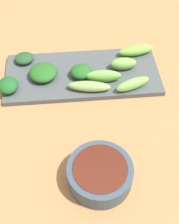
{
  "coord_description": "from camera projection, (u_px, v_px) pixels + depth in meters",
  "views": [
    {
      "loc": [
        -0.39,
        0.04,
        0.53
      ],
      "look_at": [
        -0.0,
        0.01,
        0.05
      ],
      "focal_mm": 49.28,
      "sensor_mm": 36.0,
      "label": 1
    }
  ],
  "objects": [
    {
      "name": "tabletop",
      "position": [
        92.0,
        123.0,
        0.65
      ],
      "size": [
        2.1,
        2.1,
        0.02
      ],
      "primitive_type": "cube",
      "color": "#A37145",
      "rests_on": "ground"
    },
    {
      "name": "sauce_bowl",
      "position": [
        99.0,
        173.0,
        0.54
      ],
      "size": [
        0.12,
        0.12,
        0.04
      ],
      "color": "#334554",
      "rests_on": "tabletop"
    },
    {
      "name": "broccoli_stalk_4",
      "position": [
        103.0,
        76.0,
        0.68
      ],
      "size": [
        0.03,
        0.08,
        0.03
      ],
      "primitive_type": "ellipsoid",
      "rotation": [
        0.0,
        0.0,
        -0.06
      ],
      "color": "#6BB84B",
      "rests_on": "serving_plate"
    },
    {
      "name": "broccoli_stalk_6",
      "position": [
        136.0,
        50.0,
        0.74
      ],
      "size": [
        0.04,
        0.09,
        0.03
      ],
      "primitive_type": "ellipsoid",
      "rotation": [
        0.0,
        0.0,
        0.15
      ],
      "color": "#71B03F",
      "rests_on": "serving_plate"
    },
    {
      "name": "broccoli_leafy_2",
      "position": [
        81.0,
        72.0,
        0.69
      ],
      "size": [
        0.05,
        0.05,
        0.03
      ],
      "primitive_type": "ellipsoid",
      "rotation": [
        0.0,
        0.0,
        0.05
      ],
      "color": "#205B21",
      "rests_on": "serving_plate"
    },
    {
      "name": "broccoli_stalk_0",
      "position": [
        123.0,
        64.0,
        0.71
      ],
      "size": [
        0.03,
        0.06,
        0.03
      ],
      "primitive_type": "ellipsoid",
      "rotation": [
        0.0,
        0.0,
        0.01
      ],
      "color": "#6DA447",
      "rests_on": "serving_plate"
    },
    {
      "name": "broccoli_stalk_5",
      "position": [
        87.0,
        86.0,
        0.67
      ],
      "size": [
        0.04,
        0.1,
        0.02
      ],
      "primitive_type": "ellipsoid",
      "rotation": [
        0.0,
        0.0,
        -0.15
      ],
      "color": "#78A158",
      "rests_on": "serving_plate"
    },
    {
      "name": "serving_plate",
      "position": [
        82.0,
        75.0,
        0.72
      ],
      "size": [
        0.16,
        0.36,
        0.01
      ],
      "primitive_type": "cube",
      "color": "#454C50",
      "rests_on": "tabletop"
    },
    {
      "name": "broccoli_leafy_1",
      "position": [
        43.0,
        72.0,
        0.69
      ],
      "size": [
        0.08,
        0.08,
        0.03
      ],
      "primitive_type": "ellipsoid",
      "rotation": [
        0.0,
        0.0,
        0.23
      ],
      "color": "#225C21",
      "rests_on": "serving_plate"
    },
    {
      "name": "broccoli_leafy_7",
      "position": [
        24.0,
        58.0,
        0.73
      ],
      "size": [
        0.05,
        0.05,
        0.02
      ],
      "primitive_type": "ellipsoid",
      "rotation": [
        0.0,
        0.0,
        0.15
      ],
      "color": "#214825",
      "rests_on": "serving_plate"
    },
    {
      "name": "broccoli_stalk_8",
      "position": [
        133.0,
        84.0,
        0.67
      ],
      "size": [
        0.05,
        0.08,
        0.03
      ],
      "primitive_type": "ellipsoid",
      "rotation": [
        0.0,
        0.0,
        0.33
      ],
      "color": "#6DAA4F",
      "rests_on": "serving_plate"
    },
    {
      "name": "broccoli_leafy_3",
      "position": [
        8.0,
        85.0,
        0.67
      ],
      "size": [
        0.06,
        0.05,
        0.03
      ],
      "primitive_type": "ellipsoid",
      "rotation": [
        0.0,
        0.0,
        0.18
      ],
      "color": "#1B5725",
      "rests_on": "serving_plate"
    }
  ]
}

